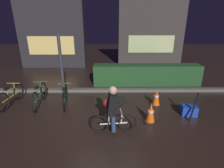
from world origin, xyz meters
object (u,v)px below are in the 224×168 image
traffic_cone_near (151,113)px  traffic_cone_far (156,98)px  parked_bike_leftmost (11,96)px  street_post (62,70)px  closed_umbrella (194,107)px  cyclist (113,109)px  blue_crate (189,110)px  parked_bike_center_left (65,96)px  parked_bike_left_mid (40,96)px

traffic_cone_near → traffic_cone_far: 1.12m
parked_bike_leftmost → traffic_cone_far: bearing=-89.3°
street_post → closed_umbrella: (4.02, -1.15, -0.80)m
parked_bike_leftmost → traffic_cone_far: 4.92m
traffic_cone_far → closed_umbrella: closed_umbrella is taller
traffic_cone_far → cyclist: (-1.50, -1.46, 0.34)m
closed_umbrella → blue_crate: bearing=46.5°
cyclist → traffic_cone_near: bearing=15.9°
parked_bike_center_left → traffic_cone_near: bearing=-122.4°
street_post → closed_umbrella: 4.26m
parked_bike_left_mid → closed_umbrella: bearing=-107.5°
street_post → closed_umbrella: size_ratio=2.79×
traffic_cone_near → closed_umbrella: size_ratio=0.70×
parked_bike_center_left → blue_crate: size_ratio=3.42×
parked_bike_leftmost → closed_umbrella: 5.85m
cyclist → street_post: bearing=128.8°
traffic_cone_far → cyclist: 2.12m
traffic_cone_far → blue_crate: traffic_cone_far is taller
traffic_cone_near → cyclist: bearing=-158.6°
parked_bike_center_left → street_post: bearing=11.0°
blue_crate → parked_bike_left_mid: bearing=171.6°
traffic_cone_near → blue_crate: traffic_cone_near is taller
street_post → cyclist: 2.47m
blue_crate → cyclist: (-2.34, -0.82, 0.48)m
parked_bike_left_mid → traffic_cone_far: parked_bike_left_mid is taller
parked_bike_center_left → closed_umbrella: (3.95, -0.95, 0.07)m
closed_umbrella → traffic_cone_near: bearing=143.1°
parked_bike_leftmost → street_post: bearing=-82.3°
street_post → traffic_cone_near: street_post is taller
parked_bike_left_mid → traffic_cone_far: (3.96, -0.08, -0.05)m
parked_bike_left_mid → parked_bike_center_left: parked_bike_left_mid is taller
parked_bike_leftmost → closed_umbrella: bearing=-97.9°
street_post → traffic_cone_far: size_ratio=3.97×
traffic_cone_far → parked_bike_leftmost: bearing=179.1°
parked_bike_leftmost → parked_bike_center_left: 1.82m
parked_bike_left_mid → closed_umbrella: size_ratio=1.92×
parked_bike_left_mid → traffic_cone_near: 3.71m
parked_bike_left_mid → parked_bike_center_left: size_ratio=1.09×
parked_bike_leftmost → cyclist: bearing=-112.6°
parked_bike_center_left → cyclist: bearing=-143.5°
parked_bike_center_left → traffic_cone_near: 2.89m
parked_bike_center_left → parked_bike_leftmost: bearing=79.6°
cyclist → traffic_cone_far: bearing=38.7°
parked_bike_left_mid → parked_bike_center_left: 0.86m
parked_bike_left_mid → street_post: bearing=-82.7°
parked_bike_center_left → traffic_cone_far: parked_bike_center_left is taller
closed_umbrella → traffic_cone_far: bearing=90.1°
parked_bike_center_left → closed_umbrella: closed_umbrella is taller
cyclist → closed_umbrella: (2.35, 0.57, -0.24)m
parked_bike_left_mid → traffic_cone_near: bearing=-113.6°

